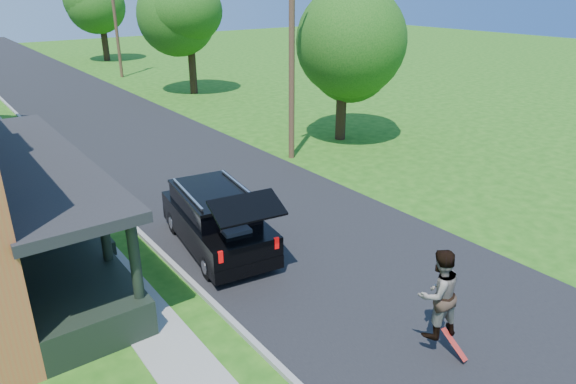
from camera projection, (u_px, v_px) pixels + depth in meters
ground at (367, 276)px, 14.01m from camera, size 140.00×140.00×0.00m
street at (116, 125)px, 28.92m from camera, size 8.00×120.00×0.02m
curb at (39, 137)px, 26.69m from camera, size 0.15×120.00×0.12m
sidewalk at (7, 142)px, 25.84m from camera, size 1.30×120.00×0.03m
black_suv at (217, 219)px, 15.23m from camera, size 2.63×5.38×2.41m
skateboarder at (438, 294)px, 10.68m from camera, size 1.12×0.96×2.02m
skateboard at (454, 345)px, 10.89m from camera, size 0.21×0.71×0.53m
tree_right_near at (343, 44)px, 24.58m from camera, size 6.16×5.92×7.46m
tree_right_mid at (188, 10)px, 35.09m from camera, size 6.35×6.52×8.53m
tree_right_far at (99, 0)px, 50.69m from camera, size 7.47×7.12×8.97m
utility_pole_near at (292, 62)px, 21.93m from camera, size 1.56×0.58×8.28m
utility_pole_far at (115, 15)px, 41.74m from camera, size 1.59×0.37×9.77m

